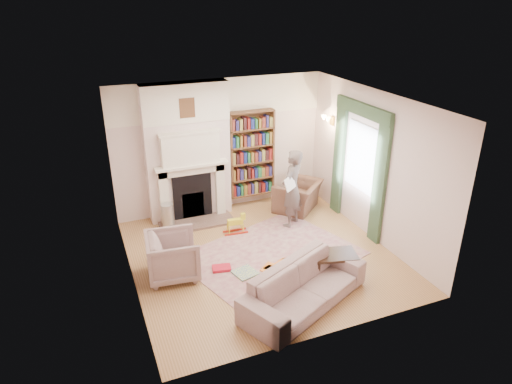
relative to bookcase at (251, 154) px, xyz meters
name	(u,v)px	position (x,y,z in m)	size (l,w,h in m)	color
floor	(261,255)	(-0.65, -2.12, -1.18)	(4.50, 4.50, 0.00)	olive
ceiling	(262,101)	(-0.65, -2.12, 1.62)	(4.50, 4.50, 0.00)	white
wall_back	(220,146)	(-0.65, 0.13, 0.22)	(4.50, 4.50, 0.00)	beige
wall_front	(330,248)	(-0.65, -4.37, 0.22)	(4.50, 4.50, 0.00)	beige
wall_left	(125,206)	(-2.90, -2.12, 0.22)	(4.50, 4.50, 0.00)	beige
wall_right	(373,166)	(1.60, -2.12, 0.22)	(4.50, 4.50, 0.00)	beige
fireplace	(188,153)	(-1.40, -0.07, 0.21)	(1.70, 0.58, 2.80)	beige
bookcase	(251,154)	(0.00, 0.00, 0.00)	(1.00, 0.24, 1.85)	brown
window	(361,157)	(1.58, -1.72, 0.27)	(0.02, 0.90, 1.30)	silver
curtain_left	(380,182)	(1.55, -2.42, 0.02)	(0.07, 0.32, 2.40)	#334C30
curtain_right	(339,158)	(1.55, -1.02, 0.02)	(0.07, 0.32, 2.40)	#334C30
pelmet	(363,110)	(1.54, -1.72, 1.20)	(0.09, 1.70, 0.24)	#334C30
wall_sconce	(324,122)	(1.38, -0.62, 0.72)	(0.20, 0.24, 0.24)	gold
rug	(272,256)	(-0.48, -2.21, -1.17)	(2.88, 2.21, 0.01)	#BFAC90
armchair_reading	(298,196)	(0.82, -0.65, -0.86)	(0.97, 0.85, 0.63)	#452F25
armchair_left	(173,256)	(-2.25, -2.16, -0.79)	(0.81, 0.84, 0.76)	#A39786
sofa	(304,286)	(-0.58, -3.64, -0.86)	(2.16, 0.84, 0.63)	#B4A295
man_reading	(292,189)	(0.37, -1.25, -0.38)	(0.58, 0.38, 1.60)	#574A45
newspaper	(290,183)	(0.22, -1.45, -0.16)	(0.36, 0.02, 0.25)	white
coffee_table	(334,265)	(0.21, -3.20, -0.95)	(0.70, 0.45, 0.45)	black
paraffin_heater	(168,217)	(-1.99, -0.51, -0.90)	(0.24, 0.24, 0.55)	#B3B7BC
rocking_horse	(235,224)	(-0.80, -1.17, -0.97)	(0.47, 0.19, 0.41)	gold
board_game	(245,273)	(-1.13, -2.57, -1.15)	(0.36, 0.36, 0.03)	#E9EF54
game_box_lid	(222,268)	(-1.46, -2.30, -1.14)	(0.32, 0.21, 0.05)	#B61427
comic_annuals	(278,264)	(-0.51, -2.54, -1.16)	(0.75, 0.37, 0.02)	red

